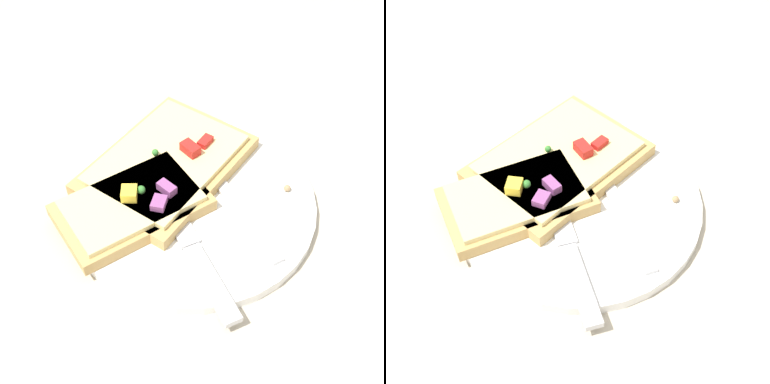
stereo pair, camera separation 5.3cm
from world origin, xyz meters
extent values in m
plane|color=#BCB29E|center=(0.00, 0.00, 0.00)|extent=(4.00, 4.00, 0.00)
cylinder|color=white|center=(0.00, 0.00, 0.01)|extent=(0.25, 0.25, 0.01)
cube|color=silver|center=(-0.05, 0.02, 0.01)|extent=(0.08, 0.11, 0.01)
cube|color=silver|center=(-0.01, -0.05, 0.01)|extent=(0.05, 0.05, 0.01)
cube|color=silver|center=(0.00, -0.09, 0.01)|extent=(0.02, 0.02, 0.00)
cube|color=silver|center=(0.01, -0.09, 0.01)|extent=(0.02, 0.02, 0.00)
cube|color=silver|center=(0.02, -0.08, 0.01)|extent=(0.02, 0.02, 0.00)
cube|color=silver|center=(0.02, -0.08, 0.01)|extent=(0.02, 0.02, 0.00)
cube|color=silver|center=(-0.03, 0.10, 0.01)|extent=(0.06, 0.08, 0.01)
cube|color=silver|center=(0.03, 0.00, 0.01)|extent=(0.09, 0.13, 0.00)
cube|color=tan|center=(0.03, -0.04, 0.02)|extent=(0.19, 0.21, 0.01)
cube|color=beige|center=(0.03, -0.04, 0.03)|extent=(0.17, 0.19, 0.01)
sphere|color=#388433|center=(0.05, 0.02, 0.04)|extent=(0.01, 0.01, 0.01)
sphere|color=#388433|center=(0.04, -0.04, 0.04)|extent=(0.01, 0.01, 0.01)
cube|color=red|center=(0.01, -0.05, 0.04)|extent=(0.02, 0.02, 0.01)
cube|color=red|center=(-0.01, -0.06, 0.04)|extent=(0.02, 0.02, 0.01)
cube|color=tan|center=(0.06, 0.02, 0.02)|extent=(0.17, 0.16, 0.01)
cube|color=beige|center=(0.06, 0.02, 0.03)|extent=(0.15, 0.14, 0.01)
cube|color=#934C8E|center=(0.02, 0.01, 0.04)|extent=(0.02, 0.02, 0.01)
cube|color=yellow|center=(0.06, 0.02, 0.04)|extent=(0.02, 0.02, 0.01)
cube|color=#934C8E|center=(0.03, 0.03, 0.04)|extent=(0.02, 0.02, 0.01)
sphere|color=tan|center=(-0.06, -0.08, 0.02)|extent=(0.01, 0.01, 0.01)
sphere|color=tan|center=(0.05, -0.06, 0.02)|extent=(0.01, 0.01, 0.01)
sphere|color=tan|center=(-0.10, -0.02, 0.02)|extent=(0.01, 0.01, 0.01)
sphere|color=tan|center=(0.03, -0.07, 0.02)|extent=(0.01, 0.01, 0.01)
sphere|color=#AEAA4E|center=(-0.01, 0.00, 0.02)|extent=(0.01, 0.01, 0.01)
camera|label=1|loc=(-0.04, 0.35, 0.42)|focal=50.00mm
camera|label=2|loc=(-0.09, 0.34, 0.42)|focal=50.00mm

